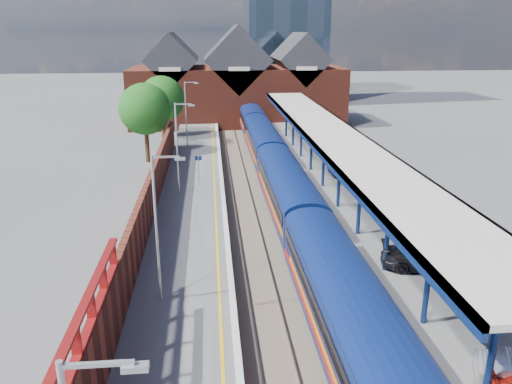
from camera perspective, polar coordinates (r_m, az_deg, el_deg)
ground at (r=47.09m, az=-0.25°, el=1.92°), size 240.00×240.00×0.00m
ballast_bed at (r=37.63m, az=1.09°, el=-2.26°), size 6.00×76.00×0.06m
rails at (r=37.60m, az=1.09°, el=-2.13°), size 4.51×76.00×0.14m
left_platform at (r=37.29m, az=-7.34°, el=-1.83°), size 5.00×76.00×1.00m
right_platform at (r=38.56m, az=9.99°, el=-1.28°), size 6.00×76.00×1.00m
coping_left at (r=37.09m, az=-3.74°, el=-0.97°), size 0.30×76.00×0.05m
coping_right at (r=37.76m, az=5.86°, el=-0.68°), size 0.30×76.00×0.05m
yellow_line at (r=37.09m, az=-4.67°, el=-1.02°), size 0.14×76.00×0.01m
train at (r=44.29m, az=1.96°, el=3.71°), size 2.89×65.91×3.45m
canopy at (r=38.99m, az=8.90°, el=6.24°), size 4.50×52.00×4.48m
lamp_post_b at (r=22.70m, az=-11.03°, el=-3.20°), size 1.48×0.18×7.00m
lamp_post_c at (r=38.02m, az=-8.82°, el=5.54°), size 1.48×0.18×7.00m
lamp_post_d at (r=53.73m, az=-7.88°, el=9.22°), size 1.48×0.18×7.00m
platform_sign at (r=40.44m, az=-6.58°, el=3.03°), size 0.55×0.08×2.50m
brick_wall at (r=30.80m, az=-12.69°, el=-2.62°), size 0.35×50.00×3.86m
station_building at (r=73.57m, az=-2.21°, el=12.09°), size 30.00×12.12×13.78m
tree_near at (r=51.95m, az=-12.44°, el=9.08°), size 5.20×5.20×8.10m
tree_far at (r=59.72m, az=-10.58°, el=10.32°), size 5.20×5.20×8.10m
parked_car_dark at (r=27.94m, az=18.90°, el=-7.10°), size 4.97×2.96×1.35m
parked_car_blue at (r=44.15m, az=11.32°, el=2.70°), size 4.81×2.25×1.33m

